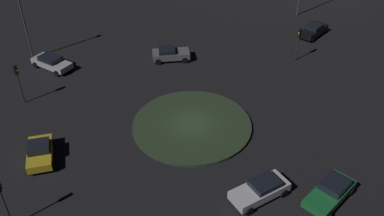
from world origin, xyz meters
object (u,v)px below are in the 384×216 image
car_black (313,30)px  car_yellow (40,152)px  car_green (331,191)px  streetlamp_south (22,12)px  car_grey (170,54)px  car_silver (52,62)px  traffic_light_east_near (2,195)px  traffic_light_west (299,38)px  car_white (260,190)px  traffic_light_south (18,77)px

car_black → car_yellow: bearing=170.6°
car_green → streetlamp_south: streetlamp_south is taller
car_grey → streetlamp_south: streetlamp_south is taller
car_grey → streetlamp_south: 16.32m
car_yellow → streetlamp_south: size_ratio=0.49×
car_silver → traffic_light_east_near: bearing=130.4°
traffic_light_west → traffic_light_east_near: size_ratio=0.89×
car_green → car_silver: bearing=-82.0°
streetlamp_south → car_grey: bearing=121.2°
car_yellow → car_black: car_yellow is taller
car_white → traffic_light_south: bearing=-61.0°
car_silver → traffic_light_south: (5.98, 2.75, 2.14)m
car_silver → traffic_light_east_near: 21.44m
car_silver → car_black: bearing=-132.8°
car_grey → car_white: size_ratio=0.92×
car_green → car_white: 5.05m
car_grey → traffic_light_east_near: bearing=-119.9°
traffic_light_east_near → streetlamp_south: size_ratio=0.50×
car_grey → traffic_light_west: bearing=-7.2°
streetlamp_south → traffic_light_west: bearing=121.8°
traffic_light_south → traffic_light_east_near: bearing=-62.4°
car_grey → traffic_light_east_near: size_ratio=1.02×
car_yellow → car_green: (-8.56, 20.93, -0.03)m
traffic_light_south → car_green: bearing=-12.2°
car_black → car_grey: 18.44m
car_green → streetlamp_south: (-2.37, -34.96, 4.78)m
traffic_light_south → traffic_light_west: traffic_light_south is taller
car_green → car_white: size_ratio=1.00×
car_white → traffic_light_east_near: (11.52, -13.05, 2.29)m
traffic_light_east_near → streetlamp_south: (-16.50, -17.58, 2.48)m
car_green → streetlamp_south: bearing=-82.3°
car_yellow → streetlamp_south: (-10.93, -14.03, 4.75)m
car_silver → traffic_light_south: size_ratio=1.14×
traffic_light_east_near → car_green: bearing=-35.6°
traffic_light_west → traffic_light_east_near: traffic_light_east_near is taller
car_black → car_silver: 31.17m
traffic_light_south → traffic_light_east_near: traffic_light_east_near is taller
traffic_light_south → streetlamp_south: 9.39m
car_grey → car_white: bearing=-76.7°
car_black → car_white: 28.28m
car_silver → streetlamp_south: 6.02m
traffic_light_east_near → car_white: bearing=-33.2°
traffic_light_east_near → traffic_light_west: bearing=2.0°
car_green → car_silver: 31.37m
car_green → traffic_light_east_near: (14.13, -17.38, 2.30)m
car_black → streetlamp_south: 33.82m
car_black → car_grey: (14.57, -11.30, 0.03)m
car_yellow → car_grey: 19.03m
car_green → car_white: car_green is taller
traffic_light_east_near → streetlamp_south: 24.24m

